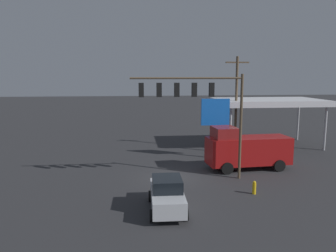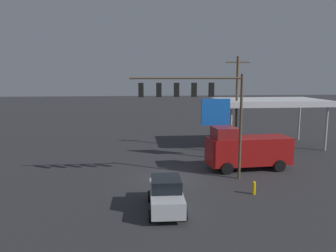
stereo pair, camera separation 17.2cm
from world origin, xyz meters
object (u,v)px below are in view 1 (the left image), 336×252
at_px(traffic_signal_assembly, 196,99).
at_px(utility_pole, 236,101).
at_px(price_sign, 215,115).
at_px(delivery_truck, 246,149).
at_px(sedan_waiting, 167,194).
at_px(fire_hydrant, 254,188).

distance_m(traffic_signal_assembly, utility_pole, 10.89).
bearing_deg(traffic_signal_assembly, price_sign, -116.04).
xyz_separation_m(delivery_truck, sedan_waiting, (7.36, 7.61, -0.74)).
bearing_deg(traffic_signal_assembly, delivery_truck, -153.65).
relative_size(traffic_signal_assembly, price_sign, 1.47).
xyz_separation_m(traffic_signal_assembly, delivery_truck, (-4.69, -2.32, -4.33)).
bearing_deg(sedan_waiting, utility_pole, 150.83).
height_order(traffic_signal_assembly, fire_hydrant, traffic_signal_assembly).
distance_m(utility_pole, price_sign, 4.22).
xyz_separation_m(utility_pole, price_sign, (2.89, 2.92, -0.97)).
distance_m(price_sign, sedan_waiting, 13.18).
distance_m(sedan_waiting, fire_hydrant, 6.27).
xyz_separation_m(traffic_signal_assembly, fire_hydrant, (-3.27, 3.34, -5.58)).
relative_size(sedan_waiting, fire_hydrant, 5.06).
relative_size(price_sign, delivery_truck, 0.80).
bearing_deg(sedan_waiting, fire_hydrant, 109.83).
bearing_deg(utility_pole, price_sign, 45.23).
bearing_deg(sedan_waiting, traffic_signal_assembly, 154.88).
xyz_separation_m(traffic_signal_assembly, sedan_waiting, (2.67, 5.29, -5.07)).
bearing_deg(sedan_waiting, price_sign, 155.27).
relative_size(delivery_truck, fire_hydrant, 7.89).
bearing_deg(utility_pole, sedan_waiting, 59.18).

